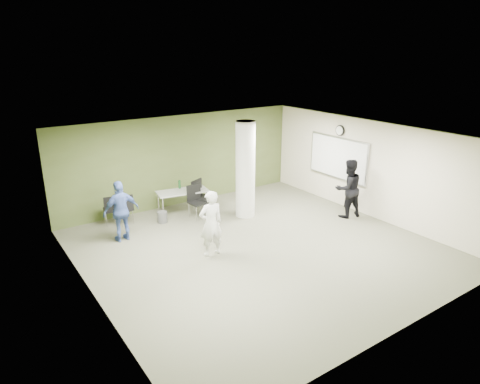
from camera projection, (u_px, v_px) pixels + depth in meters
floor at (259, 248)px, 10.59m from camera, size 8.00×8.00×0.00m
ceiling at (260, 137)px, 9.69m from camera, size 8.00×8.00×0.00m
wall_back at (182, 160)px, 13.26m from camera, size 8.00×2.80×0.02m
wall_left at (89, 235)px, 7.99m from camera, size 0.02×8.00×2.80m
wall_right_cream at (371, 169)px, 12.28m from camera, size 0.02×8.00×2.80m
column at (245, 170)px, 12.24m from camera, size 0.56×0.56×2.80m
whiteboard at (338, 158)px, 13.15m from camera, size 0.05×2.30×1.30m
wall_clock at (340, 130)px, 12.87m from camera, size 0.06×0.32×0.32m
folding_table at (183, 192)px, 12.64m from camera, size 1.58×0.90×0.96m
wastebasket at (162, 217)px, 12.11m from camera, size 0.28×0.28×0.32m
chair_back_left at (125, 208)px, 11.84m from camera, size 0.52×0.52×0.88m
chair_back_right at (112, 208)px, 11.86m from camera, size 0.51×0.51×0.86m
chair_table_left at (196, 199)px, 12.39m from camera, size 0.51×0.51×0.97m
chair_table_right at (200, 194)px, 12.69m from camera, size 0.67×0.67×1.02m
woman_white at (211, 223)px, 10.02m from camera, size 0.62×0.43×1.62m
man_black at (348, 188)px, 12.33m from camera, size 0.96×0.82×1.72m
man_blue at (121, 211)px, 10.80m from camera, size 0.95×0.43×1.59m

